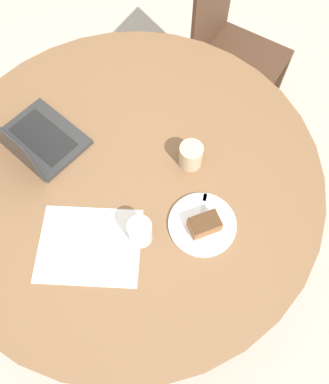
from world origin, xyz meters
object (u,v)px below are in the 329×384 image
(chair, at_px, (229,48))
(plate, at_px, (202,224))
(laptop, at_px, (35,139))
(coffee_glass, at_px, (191,156))

(chair, distance_m, plate, 1.13)
(plate, height_order, laptop, laptop)
(chair, xyz_separation_m, laptop, (0.19, 1.09, 0.31))
(chair, xyz_separation_m, coffee_glass, (-0.30, 0.82, 0.32))
(chair, height_order, laptop, laptop)
(chair, distance_m, laptop, 1.15)
(chair, distance_m, coffee_glass, 0.93)
(chair, relative_size, laptop, 3.12)
(laptop, bearing_deg, plate, 13.50)
(chair, xyz_separation_m, plate, (-0.46, 0.99, 0.28))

